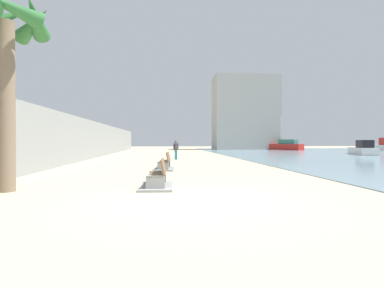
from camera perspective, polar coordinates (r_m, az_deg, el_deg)
ground_plane at (r=26.06m, az=-3.99°, el=-2.93°), size 120.00×120.00×0.00m
seawall at (r=26.86m, az=-20.20°, el=0.79°), size 0.80×64.00×3.43m
palm_tree at (r=11.30m, az=-32.50°, el=17.06°), size 2.79×2.93×6.51m
bench_near at (r=10.13m, az=-6.81°, el=-7.17°), size 1.18×2.14×0.98m
bench_far at (r=16.28m, az=-5.41°, el=-4.23°), size 1.28×2.19×0.98m
person_walking at (r=24.92m, az=-3.18°, el=-0.88°), size 0.46×0.33×1.66m
boat_nearest at (r=38.95m, az=30.57°, el=-0.89°), size 3.92×6.54×1.67m
boat_far_left at (r=53.90m, az=17.59°, el=-0.35°), size 5.56×7.04×6.19m
harbor_building at (r=56.45m, az=10.42°, el=5.98°), size 12.00×6.00×13.83m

